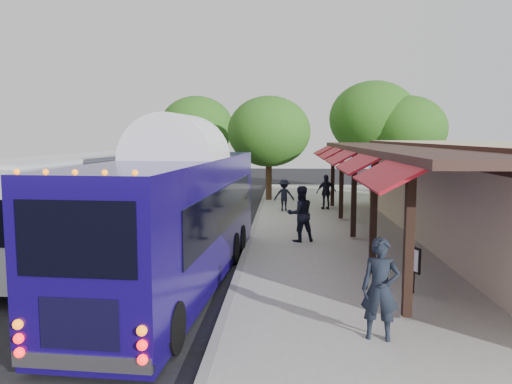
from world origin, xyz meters
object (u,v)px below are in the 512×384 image
(coach_bus, at_px, (178,212))
(ped_b, at_px, (300,214))
(ped_c, at_px, (326,192))
(ped_d, at_px, (284,195))
(city_bus, at_px, (94,198))
(ped_a, at_px, (380,289))
(sign_board, at_px, (413,262))

(coach_bus, xyz_separation_m, ped_b, (3.30, 4.75, -0.75))
(ped_c, distance_m, ped_d, 2.22)
(city_bus, xyz_separation_m, ped_b, (6.94, 1.09, -0.65))
(ped_b, bearing_deg, coach_bus, 36.05)
(city_bus, bearing_deg, ped_d, 57.60)
(ped_a, bearing_deg, ped_d, 108.13)
(city_bus, distance_m, ped_a, 10.98)
(ped_a, relative_size, ped_d, 1.20)
(ped_b, bearing_deg, ped_d, -104.50)
(ped_b, xyz_separation_m, ped_c, (1.55, 7.79, -0.10))
(ped_c, height_order, sign_board, ped_c)
(ped_c, xyz_separation_m, sign_board, (0.93, -13.48, -0.12))
(sign_board, bearing_deg, city_bus, 132.59)
(coach_bus, distance_m, ped_b, 5.84)
(city_bus, bearing_deg, ped_c, 51.49)
(coach_bus, distance_m, ped_c, 13.48)
(ped_c, relative_size, ped_d, 1.12)
(city_bus, bearing_deg, coach_bus, -40.05)
(coach_bus, relative_size, ped_c, 6.31)
(city_bus, distance_m, ped_b, 7.05)
(city_bus, distance_m, ped_d, 10.46)
(coach_bus, height_order, ped_a, coach_bus)
(ped_d, bearing_deg, ped_b, 96.12)
(city_bus, relative_size, ped_d, 7.81)
(ped_a, relative_size, ped_c, 1.07)
(coach_bus, relative_size, ped_d, 7.10)
(ped_c, bearing_deg, ped_d, 1.49)
(ped_c, height_order, ped_d, ped_c)
(ped_a, distance_m, sign_board, 3.04)
(city_bus, relative_size, sign_board, 10.87)
(ped_d, height_order, sign_board, ped_d)
(ped_a, xyz_separation_m, ped_d, (-1.77, 15.61, -0.16))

